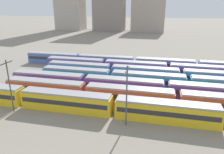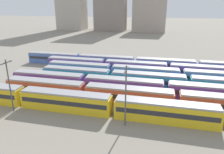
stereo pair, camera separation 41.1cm
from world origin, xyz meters
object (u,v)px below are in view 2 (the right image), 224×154
object	(u,v)px
train_track_1	(129,96)
train_track_3	(188,83)
train_track_4	(181,76)
catenary_pole_0	(9,84)
train_track_5	(203,72)
catenary_pole_2	(126,94)
train_track_6	(197,67)
train_track_2	(166,90)

from	to	relation	value
train_track_1	train_track_3	distance (m)	16.31
train_track_4	catenary_pole_0	bearing A→B (deg)	-144.04
train_track_3	train_track_4	world-z (taller)	same
train_track_5	catenary_pole_2	distance (m)	33.72
train_track_6	train_track_4	bearing A→B (deg)	-117.11
catenary_pole_2	train_track_5	bearing A→B (deg)	59.68
train_track_4	catenary_pole_2	size ratio (longest dim) A/B	7.03
train_track_1	train_track_5	size ratio (longest dim) A/B	0.60
train_track_5	catenary_pole_0	size ratio (longest dim) A/B	9.09
train_track_2	train_track_6	xyz separation A→B (m)	(9.30, 20.80, 0.00)
train_track_2	train_track_6	distance (m)	22.78
train_track_6	train_track_5	bearing A→B (deg)	-79.91
train_track_4	catenary_pole_2	distance (m)	26.29
catenary_pole_0	train_track_1	bearing A→B (deg)	20.80
train_track_3	train_track_4	distance (m)	5.34
train_track_5	catenary_pole_0	bearing A→B (deg)	-143.40
train_track_5	train_track_6	distance (m)	5.28
train_track_2	catenary_pole_2	bearing A→B (deg)	-116.67
train_track_5	catenary_pole_0	xyz separation A→B (m)	(-38.89, -28.88, 3.80)
train_track_4	train_track_6	bearing A→B (deg)	62.89
train_track_3	catenary_pole_2	distance (m)	22.34
train_track_2	train_track_3	xyz separation A→B (m)	(5.18, 5.20, 0.00)
train_track_1	train_track_4	xyz separation A→B (m)	(11.35, 15.60, 0.00)
train_track_6	catenary_pole_0	xyz separation A→B (m)	(-37.97, -34.08, 3.80)
catenary_pole_0	train_track_3	bearing A→B (deg)	28.64
train_track_6	train_track_3	bearing A→B (deg)	-104.78
train_track_6	catenary_pole_2	world-z (taller)	catenary_pole_2
train_track_4	catenary_pole_2	xyz separation A→B (m)	(-10.66, -23.71, 3.96)
train_track_1	catenary_pole_2	distance (m)	9.05
train_track_5	train_track_6	size ratio (longest dim) A/B	0.83
train_track_4	catenary_pole_0	world-z (taller)	catenary_pole_0
train_track_2	catenary_pole_0	distance (m)	31.82
train_track_2	train_track_6	size ratio (longest dim) A/B	0.66
train_track_2	train_track_1	bearing A→B (deg)	-144.82
train_track_4	train_track_5	distance (m)	8.13
train_track_3	catenary_pole_0	world-z (taller)	catenary_pole_0
train_track_5	train_track_6	world-z (taller)	same
train_track_3	train_track_5	xyz separation A→B (m)	(5.04, 10.40, 0.00)
train_track_4	train_track_2	bearing A→B (deg)	-110.92
train_track_1	train_track_6	xyz separation A→B (m)	(16.68, 26.00, 0.00)
train_track_5	train_track_6	xyz separation A→B (m)	(-0.93, 5.20, 0.00)
catenary_pole_0	train_track_4	bearing A→B (deg)	35.96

